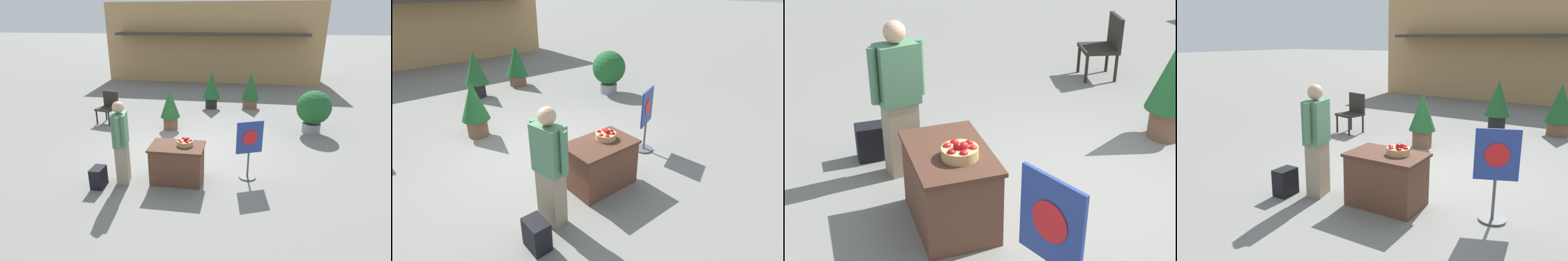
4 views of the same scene
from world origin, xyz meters
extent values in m
plane|color=slate|center=(0.00, 0.00, 0.00)|extent=(120.00, 120.00, 0.00)
cube|color=tan|center=(-0.41, 10.81, 1.99)|extent=(11.08, 3.78, 3.98)
cube|color=#38332D|center=(-0.41, 8.47, 2.47)|extent=(9.42, 0.90, 0.12)
cube|color=brown|center=(0.05, -1.44, 0.37)|extent=(1.04, 0.68, 0.74)
cube|color=#492C20|center=(0.05, -1.44, 0.76)|extent=(1.10, 0.73, 0.04)
cylinder|color=tan|center=(0.20, -1.38, 0.83)|extent=(0.33, 0.33, 0.10)
sphere|color=red|center=(0.32, -1.38, 0.87)|extent=(0.08, 0.08, 0.08)
sphere|color=red|center=(0.25, -1.28, 0.87)|extent=(0.08, 0.08, 0.08)
sphere|color=#A30F14|center=(0.15, -1.28, 0.87)|extent=(0.08, 0.08, 0.08)
sphere|color=red|center=(0.09, -1.40, 0.87)|extent=(0.08, 0.08, 0.08)
sphere|color=red|center=(0.14, -1.48, 0.87)|extent=(0.08, 0.08, 0.08)
sphere|color=#A30F14|center=(0.27, -1.48, 0.87)|extent=(0.08, 0.08, 0.08)
sphere|color=red|center=(0.23, -1.35, 0.90)|extent=(0.08, 0.08, 0.08)
sphere|color=#A30F14|center=(0.22, -1.41, 0.90)|extent=(0.08, 0.08, 0.08)
sphere|color=red|center=(0.23, -1.36, 0.90)|extent=(0.08, 0.08, 0.08)
cube|color=gray|center=(-1.04, -1.68, 0.42)|extent=(0.31, 0.38, 0.83)
cube|color=#4C7F5B|center=(-1.04, -1.68, 1.16)|extent=(0.34, 0.47, 0.65)
sphere|color=tan|center=(-1.04, -1.68, 1.61)|extent=(0.23, 0.23, 0.23)
cylinder|color=#4C7F5B|center=(-1.10, -1.42, 1.19)|extent=(0.09, 0.09, 0.60)
cylinder|color=#4C7F5B|center=(-0.99, -1.93, 1.19)|extent=(0.09, 0.09, 0.60)
cube|color=black|center=(-1.47, -1.96, 0.21)|extent=(0.24, 0.34, 0.42)
cylinder|color=#4C4C51|center=(1.50, -1.12, 0.01)|extent=(0.36, 0.36, 0.03)
cylinder|color=#4C4C51|center=(1.50, -1.12, 0.31)|extent=(0.04, 0.04, 0.55)
cube|color=navy|center=(1.50, -1.12, 0.92)|extent=(0.54, 0.24, 0.68)
cylinder|color=red|center=(1.51, -1.14, 0.92)|extent=(0.30, 0.13, 0.32)
cylinder|color=#28231E|center=(-2.81, 1.58, 0.22)|extent=(0.05, 0.05, 0.45)
cylinder|color=#28231E|center=(-3.26, 1.69, 0.22)|extent=(0.05, 0.05, 0.45)
cylinder|color=#28231E|center=(-2.70, 2.03, 0.22)|extent=(0.05, 0.05, 0.45)
cylinder|color=#28231E|center=(-3.15, 2.14, 0.22)|extent=(0.05, 0.05, 0.45)
cube|color=#28231E|center=(-2.98, 1.86, 0.48)|extent=(0.66, 0.66, 0.06)
cube|color=#28231E|center=(-2.92, 2.10, 0.75)|extent=(0.55, 0.19, 0.49)
cylinder|color=gray|center=(3.38, 1.96, 0.14)|extent=(0.52, 0.52, 0.28)
sphere|color=#1E5628|center=(3.38, 1.96, 0.77)|extent=(0.98, 0.98, 0.98)
cylinder|color=black|center=(0.16, 4.12, 0.20)|extent=(0.43, 0.43, 0.40)
cone|color=#1E5628|center=(0.16, 4.12, 0.86)|extent=(0.66, 0.66, 0.93)
cylinder|color=brown|center=(1.61, 4.40, 0.17)|extent=(0.54, 0.54, 0.33)
cone|color=#1E5628|center=(1.61, 4.40, 0.81)|extent=(0.68, 0.68, 0.96)
cylinder|color=brown|center=(-0.82, 1.62, 0.19)|extent=(0.43, 0.43, 0.39)
cone|color=#1E5628|center=(-0.82, 1.62, 0.81)|extent=(0.59, 0.59, 0.84)
camera|label=1|loc=(1.30, -7.01, 3.22)|focal=28.00mm
camera|label=2|loc=(-2.78, -4.57, 3.03)|focal=28.00mm
camera|label=3|loc=(4.24, -2.57, 3.13)|focal=50.00mm
camera|label=4|loc=(2.66, -5.93, 2.38)|focal=35.00mm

